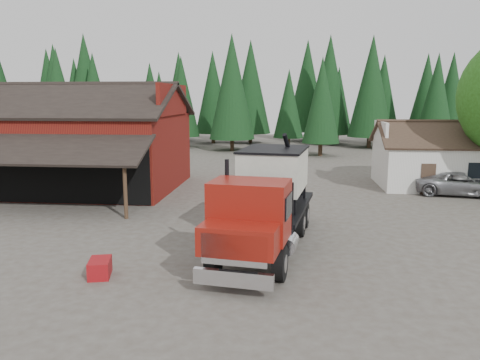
# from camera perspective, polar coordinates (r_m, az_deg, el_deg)

# --- Properties ---
(ground) EXTENTS (120.00, 120.00, 0.00)m
(ground) POSITION_cam_1_polar(r_m,az_deg,el_deg) (21.50, -1.29, -6.52)
(ground) COLOR #484139
(ground) RESTS_ON ground
(red_barn) EXTENTS (12.80, 13.63, 7.18)m
(red_barn) POSITION_cam_1_polar(r_m,az_deg,el_deg) (33.44, -18.15, 3.61)
(red_barn) COLOR maroon
(red_barn) RESTS_ON ground
(farmhouse) EXTENTS (8.60, 6.42, 4.65)m
(farmhouse) POSITION_cam_1_polar(r_m,az_deg,el_deg) (35.30, 23.02, 1.95)
(farmhouse) COLOR silver
(farmhouse) RESTS_ON ground
(conifer_backdrop) EXTENTS (76.00, 16.00, 16.00)m
(conifer_backdrop) POSITION_cam_1_polar(r_m,az_deg,el_deg) (62.80, 3.55, 4.36)
(conifer_backdrop) COLOR black
(conifer_backdrop) RESTS_ON ground
(near_pine_a) EXTENTS (4.40, 4.40, 11.40)m
(near_pine_a) POSITION_cam_1_polar(r_m,az_deg,el_deg) (54.35, -21.29, 9.59)
(near_pine_a) COLOR #382619
(near_pine_a) RESTS_ON ground
(near_pine_b) EXTENTS (3.96, 3.96, 10.40)m
(near_pine_b) POSITION_cam_1_polar(r_m,az_deg,el_deg) (50.56, 9.93, 9.57)
(near_pine_b) COLOR #382619
(near_pine_b) RESTS_ON ground
(near_pine_d) EXTENTS (5.28, 5.28, 13.40)m
(near_pine_d) POSITION_cam_1_polar(r_m,az_deg,el_deg) (54.86, -0.99, 11.30)
(near_pine_d) COLOR #382619
(near_pine_d) RESTS_ON ground
(feed_truck) EXTENTS (4.15, 10.41, 4.57)m
(feed_truck) POSITION_cam_1_polar(r_m,az_deg,el_deg) (18.99, 3.20, -2.09)
(feed_truck) COLOR black
(feed_truck) RESTS_ON ground
(silver_car) EXTENTS (5.79, 3.46, 1.51)m
(silver_car) POSITION_cam_1_polar(r_m,az_deg,el_deg) (32.77, 25.22, -0.39)
(silver_car) COLOR #93949A
(silver_car) RESTS_ON ground
(equip_box) EXTENTS (0.95, 1.24, 0.60)m
(equip_box) POSITION_cam_1_polar(r_m,az_deg,el_deg) (17.15, -16.71, -10.23)
(equip_box) COLOR maroon
(equip_box) RESTS_ON ground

